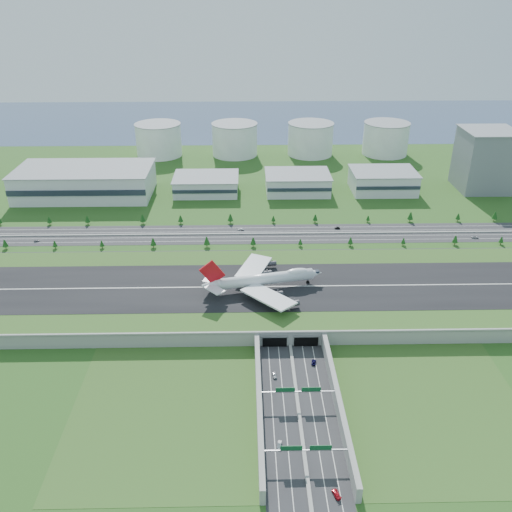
{
  "coord_description": "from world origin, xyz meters",
  "views": [
    {
      "loc": [
        -23.61,
        -289.15,
        177.85
      ],
      "look_at": [
        -16.86,
        35.0,
        11.57
      ],
      "focal_mm": 38.0,
      "sensor_mm": 36.0,
      "label": 1
    }
  ],
  "objects_px": {
    "fuel_tank_a": "(159,140)",
    "car_3": "(336,494)",
    "car_2": "(314,362)",
    "car_0": "(275,375)",
    "car_5": "(337,228)",
    "car_7": "(241,229)",
    "car_4": "(37,241)",
    "car_6": "(475,237)",
    "office_tower": "(485,160)",
    "boeing_747": "(263,279)",
    "car_1": "(279,445)"
  },
  "relations": [
    {
      "from": "car_1",
      "to": "car_6",
      "type": "distance_m",
      "value": 261.93
    },
    {
      "from": "car_5",
      "to": "office_tower",
      "type": "bearing_deg",
      "value": 121.85
    },
    {
      "from": "car_5",
      "to": "car_7",
      "type": "bearing_deg",
      "value": -88.68
    },
    {
      "from": "car_2",
      "to": "car_4",
      "type": "relative_size",
      "value": 1.22
    },
    {
      "from": "office_tower",
      "to": "boeing_747",
      "type": "relative_size",
      "value": 0.73
    },
    {
      "from": "office_tower",
      "to": "boeing_747",
      "type": "distance_m",
      "value": 290.77
    },
    {
      "from": "car_5",
      "to": "car_2",
      "type": "bearing_deg",
      "value": -12.19
    },
    {
      "from": "car_2",
      "to": "car_0",
      "type": "bearing_deg",
      "value": 35.79
    },
    {
      "from": "car_1",
      "to": "car_2",
      "type": "bearing_deg",
      "value": 80.41
    },
    {
      "from": "office_tower",
      "to": "boeing_747",
      "type": "xyz_separation_m",
      "value": [
        -213.25,
        -197.25,
        -12.81
      ]
    },
    {
      "from": "car_2",
      "to": "car_6",
      "type": "bearing_deg",
      "value": -123.41
    },
    {
      "from": "fuel_tank_a",
      "to": "car_4",
      "type": "xyz_separation_m",
      "value": [
        -62.45,
        -225.32,
        -16.69
      ]
    },
    {
      "from": "office_tower",
      "to": "car_6",
      "type": "xyz_separation_m",
      "value": [
        -47.23,
        -110.75,
        -26.63
      ]
    },
    {
      "from": "fuel_tank_a",
      "to": "car_7",
      "type": "bearing_deg",
      "value": -65.96
    },
    {
      "from": "car_0",
      "to": "car_7",
      "type": "height_order",
      "value": "car_0"
    },
    {
      "from": "car_3",
      "to": "car_7",
      "type": "bearing_deg",
      "value": -97.33
    },
    {
      "from": "office_tower",
      "to": "car_4",
      "type": "relative_size",
      "value": 13.57
    },
    {
      "from": "boeing_747",
      "to": "car_3",
      "type": "height_order",
      "value": "boeing_747"
    },
    {
      "from": "car_0",
      "to": "car_6",
      "type": "height_order",
      "value": "car_0"
    },
    {
      "from": "car_5",
      "to": "car_0",
      "type": "bearing_deg",
      "value": -17.71
    },
    {
      "from": "car_4",
      "to": "car_5",
      "type": "bearing_deg",
      "value": -105.56
    },
    {
      "from": "car_4",
      "to": "car_7",
      "type": "bearing_deg",
      "value": -103.6
    },
    {
      "from": "boeing_747",
      "to": "car_2",
      "type": "bearing_deg",
      "value": -81.14
    },
    {
      "from": "office_tower",
      "to": "car_5",
      "type": "height_order",
      "value": "office_tower"
    },
    {
      "from": "car_1",
      "to": "car_2",
      "type": "relative_size",
      "value": 0.92
    },
    {
      "from": "car_1",
      "to": "car_5",
      "type": "xyz_separation_m",
      "value": [
        59.6,
        224.53,
        -0.04
      ]
    },
    {
      "from": "car_5",
      "to": "boeing_747",
      "type": "bearing_deg",
      "value": -30.01
    },
    {
      "from": "car_1",
      "to": "car_3",
      "type": "relative_size",
      "value": 0.83
    },
    {
      "from": "car_0",
      "to": "car_1",
      "type": "xyz_separation_m",
      "value": [
        -0.33,
        -45.49,
        -0.06
      ]
    },
    {
      "from": "boeing_747",
      "to": "car_7",
      "type": "distance_m",
      "value": 106.85
    },
    {
      "from": "car_3",
      "to": "car_5",
      "type": "distance_m",
      "value": 252.8
    },
    {
      "from": "car_0",
      "to": "car_5",
      "type": "xyz_separation_m",
      "value": [
        59.27,
        179.04,
        -0.1
      ]
    },
    {
      "from": "boeing_747",
      "to": "car_2",
      "type": "xyz_separation_m",
      "value": [
        24.3,
        -63.05,
        -13.89
      ]
    },
    {
      "from": "office_tower",
      "to": "car_1",
      "type": "xyz_separation_m",
      "value": [
        -210.14,
        -315.85,
        -26.63
      ]
    },
    {
      "from": "car_1",
      "to": "car_2",
      "type": "height_order",
      "value": "car_1"
    },
    {
      "from": "car_0",
      "to": "car_6",
      "type": "xyz_separation_m",
      "value": [
        162.59,
        159.62,
        -0.06
      ]
    },
    {
      "from": "fuel_tank_a",
      "to": "car_7",
      "type": "height_order",
      "value": "fuel_tank_a"
    },
    {
      "from": "fuel_tank_a",
      "to": "car_7",
      "type": "relative_size",
      "value": 9.96
    },
    {
      "from": "fuel_tank_a",
      "to": "car_1",
      "type": "relative_size",
      "value": 11.05
    },
    {
      "from": "office_tower",
      "to": "car_5",
      "type": "distance_m",
      "value": 178.09
    },
    {
      "from": "car_2",
      "to": "car_3",
      "type": "xyz_separation_m",
      "value": [
        -0.61,
        -80.78,
        0.11
      ]
    },
    {
      "from": "car_5",
      "to": "car_7",
      "type": "relative_size",
      "value": 0.85
    },
    {
      "from": "car_0",
      "to": "car_4",
      "type": "distance_m",
      "value": 235.41
    },
    {
      "from": "car_3",
      "to": "car_5",
      "type": "height_order",
      "value": "car_3"
    },
    {
      "from": "fuel_tank_a",
      "to": "car_3",
      "type": "xyz_separation_m",
      "value": [
        130.44,
        -456.09,
        -16.59
      ]
    },
    {
      "from": "car_3",
      "to": "car_4",
      "type": "bearing_deg",
      "value": -66.12
    },
    {
      "from": "fuel_tank_a",
      "to": "car_4",
      "type": "distance_m",
      "value": 234.4
    },
    {
      "from": "car_2",
      "to": "car_4",
      "type": "bearing_deg",
      "value": -27.73
    },
    {
      "from": "car_1",
      "to": "car_6",
      "type": "bearing_deg",
      "value": 62.83
    },
    {
      "from": "car_2",
      "to": "car_6",
      "type": "xyz_separation_m",
      "value": [
        141.73,
        149.56,
        0.06
      ]
    }
  ]
}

